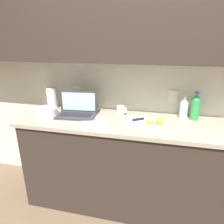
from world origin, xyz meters
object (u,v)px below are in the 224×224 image
Objects in this scene: lemon_half_cut at (150,121)px; paper_towel_roll at (52,98)px; bottle_green_soda at (195,107)px; bowl_white at (47,111)px; laptop at (77,110)px; cutting_board at (145,122)px; lemon_whole_beside at (159,121)px; knife at (142,119)px; measuring_cup at (121,110)px; bottle_oil_tall at (184,109)px.

lemon_half_cut is 0.32× the size of paper_towel_roll.
bottle_green_soda reaches higher than bowl_white.
bowl_white is (-1.01, 0.04, 0.01)m from lemon_half_cut.
paper_towel_roll is at bearing 179.61° from bottle_green_soda.
laptop is at bearing 6.39° from bowl_white.
cutting_board is 0.13m from lemon_whole_beside.
knife is 3.67× the size of lemon_half_cut.
lemon_half_cut is 0.74× the size of measuring_cup.
bottle_green_soda is (0.31, 0.22, 0.08)m from lemon_whole_beside.
paper_towel_roll is (-1.44, 0.01, -0.01)m from bottle_green_soda.
bottle_green_soda is (1.09, 0.14, 0.06)m from laptop.
knife is 0.40m from bottle_oil_tall.
laptop is at bearing -164.71° from measuring_cup.
laptop is at bearing 147.49° from knife.
measuring_cup reaches higher than cutting_board.
measuring_cup is (-0.25, 0.16, 0.04)m from cutting_board.
knife reaches higher than cutting_board.
laptop is 3.93× the size of measuring_cup.
lemon_half_cut reaches higher than cutting_board.
lemon_half_cut is at bearing -151.25° from bottle_green_soda.
laptop is at bearing -171.85° from bottle_oil_tall.
lemon_whole_beside is (0.78, -0.08, -0.01)m from laptop.
bottle_oil_tall is at bearing 45.69° from lemon_whole_beside.
bottle_oil_tall is 2.16× the size of measuring_cup.
knife is at bearing 120.38° from cutting_board.
lemon_whole_beside is 0.30× the size of paper_towel_roll.
lemon_half_cut is at bearing -143.82° from bottle_oil_tall.
measuring_cup is (-0.58, -0.03, -0.05)m from bottle_oil_tall.
cutting_board is 1.50× the size of bottle_oil_tall.
laptop is 0.66m from cutting_board.
cutting_board is 1.20× the size of knife.
measuring_cup is at bearing 153.18° from lemon_whole_beside.
bottle_green_soda is at bearing 2.54° from measuring_cup.
paper_towel_roll reaches higher than cutting_board.
bottle_green_soda is 1.44m from paper_towel_roll.
knife is at bearing 152.81° from lemon_whole_beside.
bowl_white is (-0.94, -0.04, 0.02)m from knife.
bottle_oil_tall is 0.94× the size of paper_towel_roll.
bottle_oil_tall is 0.59m from measuring_cup.
bottle_green_soda is 0.10m from bottle_oil_tall.
bottle_oil_tall is 1.34m from paper_towel_roll.
bottle_green_soda is at bearing -15.72° from knife.
laptop is 0.38m from paper_towel_roll.
cutting_board is 0.30m from measuring_cup.
bottle_green_soda is at bearing 28.75° from lemon_half_cut.
lemon_whole_beside is 0.42m from measuring_cup.
bottle_oil_tall reaches higher than measuring_cup.
laptop is 1.22× the size of cutting_board.
bottle_oil_tall reaches higher than lemon_half_cut.
bottle_green_soda is at bearing 7.20° from bowl_white.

